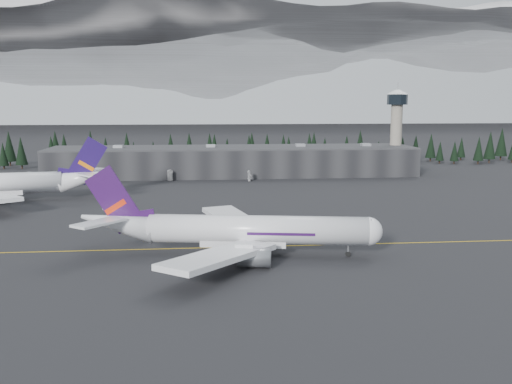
{
  "coord_description": "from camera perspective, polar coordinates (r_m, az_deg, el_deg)",
  "views": [
    {
      "loc": [
        -14.17,
        -126.67,
        32.48
      ],
      "look_at": [
        0.0,
        20.0,
        9.0
      ],
      "focal_mm": 40.0,
      "sensor_mm": 36.0,
      "label": 1
    }
  ],
  "objects": [
    {
      "name": "jet_parked",
      "position": [
        204.3,
        -24.18,
        0.78
      ],
      "size": [
        70.94,
        65.09,
        20.92
      ],
      "rotation": [
        0.0,
        0.0,
        3.28
      ],
      "color": "white",
      "rests_on": "ground"
    },
    {
      "name": "gse_vehicle_a",
      "position": [
        237.15,
        -8.58,
        1.24
      ],
      "size": [
        2.33,
        4.86,
        1.34
      ],
      "primitive_type": "imported",
      "rotation": [
        0.0,
        0.0,
        0.02
      ],
      "color": "#BABABC",
      "rests_on": "ground"
    },
    {
      "name": "treeline",
      "position": [
        290.1,
        -2.7,
        4.1
      ],
      "size": [
        360.0,
        20.0,
        15.0
      ],
      "primitive_type": "cube",
      "color": "black",
      "rests_on": "ground"
    },
    {
      "name": "ground",
      "position": [
        131.53,
        0.84,
        -5.24
      ],
      "size": [
        1400.0,
        1400.0,
        0.0
      ],
      "primitive_type": "plane",
      "color": "black",
      "rests_on": "ground"
    },
    {
      "name": "terminal",
      "position": [
        253.43,
        -2.29,
        3.12
      ],
      "size": [
        160.0,
        30.0,
        12.6
      ],
      "color": "black",
      "rests_on": "ground"
    },
    {
      "name": "jet_main",
      "position": [
        121.75,
        -2.53,
        -3.81
      ],
      "size": [
        64.63,
        59.2,
        19.12
      ],
      "rotation": [
        0.0,
        0.0,
        -0.17
      ],
      "color": "silver",
      "rests_on": "ground"
    },
    {
      "name": "taxiline",
      "position": [
        129.61,
        0.94,
        -5.46
      ],
      "size": [
        400.0,
        0.4,
        0.02
      ],
      "primitive_type": "cube",
      "color": "gold",
      "rests_on": "ground"
    },
    {
      "name": "gse_vehicle_b",
      "position": [
        233.94,
        -0.65,
        1.26
      ],
      "size": [
        4.77,
        2.42,
        1.56
      ],
      "primitive_type": "imported",
      "rotation": [
        0.0,
        0.0,
        -1.44
      ],
      "color": "silver",
      "rests_on": "ground"
    },
    {
      "name": "mountain_ridge",
      "position": [
        1127.23,
        -4.83,
        7.37
      ],
      "size": [
        4400.0,
        900.0,
        420.0
      ],
      "primitive_type": null,
      "color": "white",
      "rests_on": "ground"
    },
    {
      "name": "control_tower",
      "position": [
        269.98,
        13.87,
        6.87
      ],
      "size": [
        10.0,
        10.0,
        37.7
      ],
      "color": "gray",
      "rests_on": "ground"
    }
  ]
}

